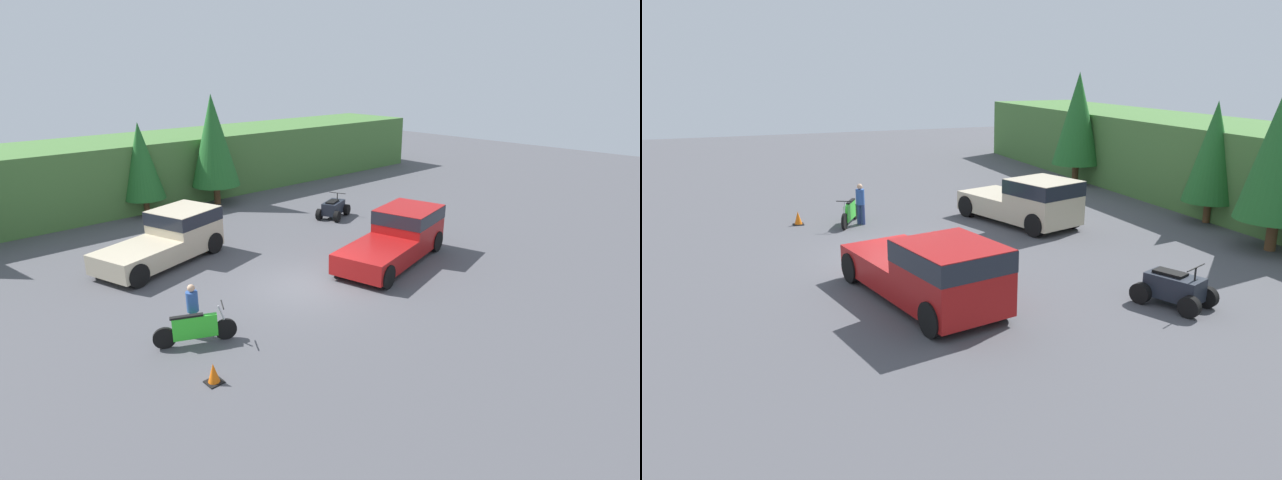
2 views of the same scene
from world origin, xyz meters
TOP-DOWN VIEW (x-y plane):
  - ground_plane at (0.00, 0.00)m, footprint 80.00×80.00m
  - hillside_backdrop at (0.00, 16.00)m, footprint 44.00×6.00m
  - tree_left at (-9.57, 12.37)m, footprint 2.59×2.59m
  - tree_mid_left at (-0.09, 12.91)m, footprint 2.16×2.16m
  - pickup_truck_red at (4.69, -0.44)m, footprint 6.17×3.46m
  - pickup_truck_second at (-2.26, 5.86)m, footprint 5.67×3.67m
  - dirt_bike at (-5.00, -0.80)m, footprint 2.18×1.18m
  - quad_atv at (6.88, 5.63)m, footprint 2.30×1.89m
  - rider_person at (-4.80, -0.39)m, footprint 0.48×0.48m
  - traffic_cone at (-5.64, -2.78)m, footprint 0.42×0.42m

SIDE VIEW (x-z plane):
  - ground_plane at x=0.00m, z-range 0.00..0.00m
  - traffic_cone at x=-5.64m, z-range -0.02..0.53m
  - dirt_bike at x=-5.00m, z-range -0.10..1.04m
  - quad_atv at x=6.88m, z-range -0.13..1.08m
  - rider_person at x=-4.80m, z-range 0.07..1.73m
  - pickup_truck_second at x=-2.26m, z-range 0.05..2.01m
  - pickup_truck_red at x=4.69m, z-range 0.05..2.01m
  - hillside_backdrop at x=0.00m, z-range 0.00..3.67m
  - tree_mid_left at x=-0.09m, z-range 0.43..5.34m
  - tree_left at x=-9.57m, z-range 0.52..6.39m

